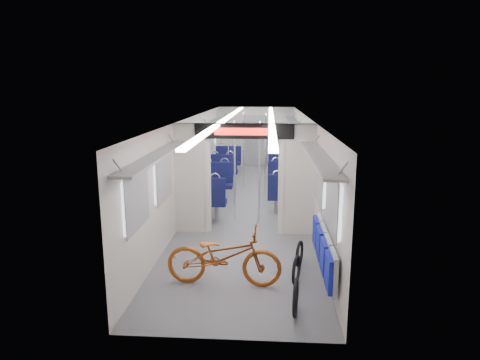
{
  "coord_description": "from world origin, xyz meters",
  "views": [
    {
      "loc": [
        0.49,
        -10.66,
        2.99
      ],
      "look_at": [
        -0.1,
        -1.87,
        1.1
      ],
      "focal_mm": 32.0,
      "sensor_mm": 36.0,
      "label": 1
    }
  ],
  "objects": [
    {
      "name": "carriage",
      "position": [
        0.0,
        -0.27,
        1.5
      ],
      "size": [
        12.0,
        12.02,
        2.31
      ],
      "color": "#515456",
      "rests_on": "ground"
    },
    {
      "name": "bicycle",
      "position": [
        -0.17,
        -4.51,
        0.47
      ],
      "size": [
        1.82,
        0.71,
        0.94
      ],
      "primitive_type": "imported",
      "rotation": [
        0.0,
        0.0,
        1.52
      ],
      "color": "#954615",
      "rests_on": "ground"
    },
    {
      "name": "flip_bench",
      "position": [
        1.35,
        -4.43,
        0.58
      ],
      "size": [
        0.12,
        2.15,
        0.56
      ],
      "color": "gray",
      "rests_on": "carriage"
    },
    {
      "name": "bike_hoop_a",
      "position": [
        0.88,
        -5.38,
        0.24
      ],
      "size": [
        0.12,
        0.53,
        0.53
      ],
      "primitive_type": "torus",
      "rotation": [
        1.57,
        0.0,
        1.43
      ],
      "color": "black",
      "rests_on": "ground"
    },
    {
      "name": "bike_hoop_b",
      "position": [
        0.95,
        -4.44,
        0.21
      ],
      "size": [
        0.18,
        0.47,
        0.47
      ],
      "primitive_type": "torus",
      "rotation": [
        1.57,
        0.0,
        1.29
      ],
      "color": "black",
      "rests_on": "ground"
    },
    {
      "name": "bike_hoop_c",
      "position": [
        1.04,
        -3.75,
        0.21
      ],
      "size": [
        0.18,
        0.46,
        0.46
      ],
      "primitive_type": "torus",
      "rotation": [
        1.57,
        0.0,
        1.29
      ],
      "color": "black",
      "rests_on": "ground"
    },
    {
      "name": "seat_bay_near_left",
      "position": [
        -0.94,
        -0.26,
        0.56
      ],
      "size": [
        0.94,
        2.2,
        1.14
      ],
      "color": "#0C0E36",
      "rests_on": "ground"
    },
    {
      "name": "seat_bay_near_right",
      "position": [
        0.93,
        0.32,
        0.54
      ],
      "size": [
        0.9,
        2.05,
        1.09
      ],
      "color": "#0C0E36",
      "rests_on": "ground"
    },
    {
      "name": "seat_bay_far_left",
      "position": [
        -0.93,
        3.42,
        0.54
      ],
      "size": [
        0.91,
        2.07,
        1.1
      ],
      "color": "#0C0E36",
      "rests_on": "ground"
    },
    {
      "name": "seat_bay_far_right",
      "position": [
        0.93,
        3.59,
        0.53
      ],
      "size": [
        0.88,
        1.94,
        1.06
      ],
      "color": "#0C0E36",
      "rests_on": "ground"
    },
    {
      "name": "stanchion_near_left",
      "position": [
        -0.26,
        -1.25,
        1.15
      ],
      "size": [
        0.04,
        0.04,
        2.3
      ],
      "primitive_type": "cylinder",
      "color": "silver",
      "rests_on": "ground"
    },
    {
      "name": "stanchion_near_right",
      "position": [
        0.29,
        -1.33,
        1.15
      ],
      "size": [
        0.04,
        0.04,
        2.3
      ],
      "primitive_type": "cylinder",
      "color": "silver",
      "rests_on": "ground"
    },
    {
      "name": "stanchion_far_left",
      "position": [
        -0.25,
        1.96,
        1.15
      ],
      "size": [
        0.04,
        0.04,
        2.3
      ],
      "primitive_type": "cylinder",
      "color": "silver",
      "rests_on": "ground"
    },
    {
      "name": "stanchion_far_right",
      "position": [
        0.39,
        1.51,
        1.15
      ],
      "size": [
        0.04,
        0.04,
        2.3
      ],
      "primitive_type": "cylinder",
      "color": "silver",
      "rests_on": "ground"
    }
  ]
}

